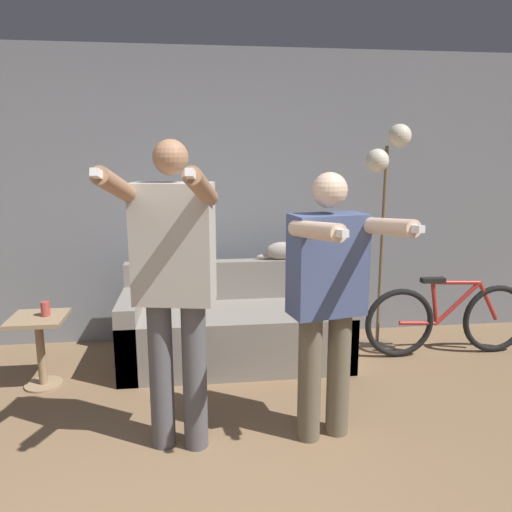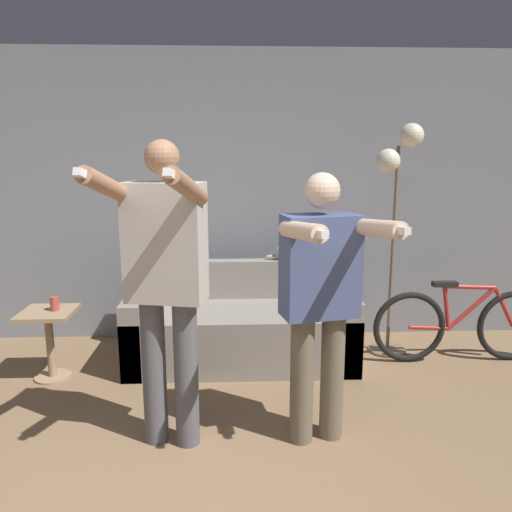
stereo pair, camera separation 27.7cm
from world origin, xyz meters
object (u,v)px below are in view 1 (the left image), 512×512
(person_left, at_px, (174,277))
(side_table, at_px, (40,338))
(person_right, at_px, (328,291))
(floor_lamp, at_px, (386,181))
(cup, at_px, (45,309))
(bicycle, at_px, (448,319))
(couch, at_px, (235,328))
(cat, at_px, (284,249))

(person_left, relative_size, side_table, 3.30)
(person_left, bearing_deg, person_right, 11.09)
(side_table, bearing_deg, floor_lamp, 8.42)
(floor_lamp, bearing_deg, person_right, -122.29)
(person_left, relative_size, floor_lamp, 0.92)
(cup, bearing_deg, bicycle, 3.09)
(couch, xyz_separation_m, person_left, (-0.44, -1.22, 0.76))
(floor_lamp, bearing_deg, cup, -171.64)
(person_right, relative_size, bicycle, 1.09)
(person_right, relative_size, side_table, 2.98)
(person_left, height_order, floor_lamp, floor_lamp)
(person_right, height_order, side_table, person_right)
(person_right, height_order, bicycle, person_right)
(person_right, bearing_deg, floor_lamp, 45.69)
(person_left, distance_m, cat, 1.77)
(couch, relative_size, floor_lamp, 0.95)
(side_table, relative_size, bicycle, 0.37)
(floor_lamp, xyz_separation_m, cup, (-2.70, -0.40, -0.88))
(cat, bearing_deg, bicycle, -16.75)
(person_right, height_order, floor_lamp, floor_lamp)
(couch, relative_size, person_left, 1.03)
(couch, height_order, cat, cat)
(couch, xyz_separation_m, person_right, (0.44, -1.22, 0.65))
(person_left, relative_size, cat, 4.41)
(floor_lamp, height_order, bicycle, floor_lamp)
(couch, distance_m, floor_lamp, 1.76)
(cat, xyz_separation_m, side_table, (-1.93, -0.59, -0.50))
(couch, height_order, bicycle, couch)
(bicycle, bearing_deg, person_left, -153.70)
(person_right, xyz_separation_m, side_table, (-1.91, 0.93, -0.55))
(bicycle, bearing_deg, side_table, -176.76)
(person_left, relative_size, cup, 16.54)
(cat, height_order, cup, cat)
(floor_lamp, bearing_deg, couch, -174.86)
(person_right, height_order, cup, person_right)
(person_left, height_order, side_table, person_left)
(cat, relative_size, bicycle, 0.27)
(cat, distance_m, side_table, 2.08)
(couch, distance_m, side_table, 1.50)
(couch, height_order, side_table, couch)
(cup, height_order, bicycle, bicycle)
(floor_lamp, bearing_deg, side_table, -171.58)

